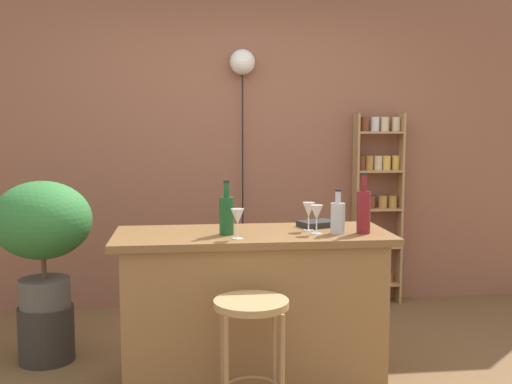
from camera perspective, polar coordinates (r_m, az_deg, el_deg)
The scene contains 14 objects.
back_wall at distance 5.06m, azimuth -2.44°, elevation 5.13°, with size 6.40×0.10×2.80m, color #8C5642.
kitchen_counter at distance 3.58m, azimuth -0.33°, elevation -10.81°, with size 1.56×0.63×0.89m.
bar_stool at distance 3.05m, azimuth -0.45°, elevation -12.99°, with size 0.37×0.37×0.66m.
spice_shelf at distance 5.19m, azimuth 11.32°, elevation -0.59°, with size 0.40×0.16×1.60m.
plant_stool at distance 4.21m, azimuth -19.03°, elevation -12.42°, with size 0.35×0.35×0.36m, color #2D2823.
potted_plant at distance 4.04m, azimuth -19.38°, elevation -3.12°, with size 0.61×0.55×0.80m.
bottle_wine_red at distance 3.47m, azimuth 10.05°, elevation -1.72°, with size 0.08×0.08×0.34m.
bottle_olive_oil at distance 3.39m, azimuth -2.77°, elevation -2.09°, with size 0.08×0.08×0.30m.
bottle_vinegar at distance 3.45m, azimuth 7.67°, elevation -2.33°, with size 0.08×0.08×0.25m.
wine_glass_left at distance 3.42m, azimuth 5.70°, elevation -2.00°, with size 0.07×0.07×0.16m.
wine_glass_center at distance 3.25m, azimuth -1.74°, elevation -2.40°, with size 0.07×0.07×0.16m.
wine_glass_right at distance 3.53m, azimuth 4.95°, elevation -1.73°, with size 0.07×0.07×0.16m.
cookbook at distance 3.68m, azimuth 5.76°, elevation -2.99°, with size 0.21×0.15×0.04m, color black.
pendant_globe_light at distance 4.98m, azimuth -1.28°, elevation 11.70°, with size 0.20×0.20×2.11m.
Camera 1 is at (-0.38, -3.10, 1.50)m, focal length 42.72 mm.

